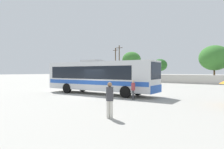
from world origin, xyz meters
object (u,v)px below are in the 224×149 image
object	(u,v)px
passenger_waiting_on_apron	(110,98)
parked_car_leftmost_black	(110,78)
parked_car_second_grey	(133,79)
utility_pole_near	(119,62)
roadside_tree_midright	(214,58)
coach_bus_silver_blue	(98,76)
utility_pole_far	(116,63)
roadside_tree_left	(131,60)
attendant_by_bus_door	(133,89)
roadside_tree_midleft	(160,65)

from	to	relation	value
passenger_waiting_on_apron	parked_car_leftmost_black	distance (m)	34.73
parked_car_second_grey	utility_pole_near	distance (m)	11.27
passenger_waiting_on_apron	roadside_tree_midright	bearing A→B (deg)	93.37
coach_bus_silver_blue	parked_car_second_grey	size ratio (longest dim) A/B	2.79
utility_pole_far	parked_car_second_grey	bearing A→B (deg)	-35.10
passenger_waiting_on_apron	roadside_tree_midright	xyz separation A→B (m)	(-2.06, 34.90, 3.91)
parked_car_second_grey	utility_pole_near	bearing A→B (deg)	140.95
passenger_waiting_on_apron	coach_bus_silver_blue	bearing A→B (deg)	134.79
roadside_tree_midright	passenger_waiting_on_apron	bearing A→B (deg)	-86.63
roadside_tree_left	attendant_by_bus_door	bearing A→B (deg)	-57.44
utility_pole_far	attendant_by_bus_door	bearing A→B (deg)	-50.81
coach_bus_silver_blue	roadside_tree_midright	bearing A→B (deg)	78.42
parked_car_leftmost_black	attendant_by_bus_door	bearing A→B (deg)	-47.91
utility_pole_far	roadside_tree_left	bearing A→B (deg)	33.66
roadside_tree_midleft	passenger_waiting_on_apron	bearing A→B (deg)	-69.23
coach_bus_silver_blue	roadside_tree_midright	distance (m)	27.95
parked_car_leftmost_black	utility_pole_near	distance (m)	8.15
coach_bus_silver_blue	parked_car_second_grey	world-z (taller)	coach_bus_silver_blue
parked_car_second_grey	roadside_tree_left	xyz separation A→B (m)	(-5.90, 8.84, 4.55)
roadside_tree_left	parked_car_second_grey	bearing A→B (deg)	-56.26
attendant_by_bus_door	roadside_tree_left	xyz separation A→B (m)	(-19.10, 29.91, 4.45)
passenger_waiting_on_apron	roadside_tree_midleft	size ratio (longest dim) A/B	0.35
passenger_waiting_on_apron	roadside_tree_left	size ratio (longest dim) A/B	0.24
attendant_by_bus_door	roadside_tree_midleft	size ratio (longest dim) A/B	0.31
passenger_waiting_on_apron	parked_car_leftmost_black	size ratio (longest dim) A/B	0.38
parked_car_second_grey	coach_bus_silver_blue	bearing A→B (deg)	-67.58
passenger_waiting_on_apron	roadside_tree_left	bearing A→B (deg)	120.89
attendant_by_bus_door	parked_car_leftmost_black	distance (m)	28.29
utility_pole_near	utility_pole_far	size ratio (longest dim) A/B	1.06
attendant_by_bus_door	roadside_tree_midleft	world-z (taller)	roadside_tree_midleft
passenger_waiting_on_apron	parked_car_second_grey	size ratio (longest dim) A/B	0.40
roadside_tree_midleft	parked_car_leftmost_black	bearing A→B (deg)	-136.86
passenger_waiting_on_apron	utility_pole_near	xyz separation A→B (m)	(-23.96, 34.02, 3.66)
attendant_by_bus_door	roadside_tree_midright	world-z (taller)	roadside_tree_midright
coach_bus_silver_blue	utility_pole_far	xyz separation A→B (m)	(-17.44, 26.22, 2.51)
parked_car_second_grey	roadside_tree_left	world-z (taller)	roadside_tree_left
passenger_waiting_on_apron	roadside_tree_midleft	xyz separation A→B (m)	(-13.27, 34.98, 2.75)
parked_car_leftmost_black	parked_car_second_grey	size ratio (longest dim) A/B	1.05
parked_car_leftmost_black	utility_pole_near	xyz separation A→B (m)	(-2.45, 6.75, 3.85)
parked_car_leftmost_black	utility_pole_near	size ratio (longest dim) A/B	0.52
roadside_tree_midleft	utility_pole_near	bearing A→B (deg)	-174.82
roadside_tree_left	roadside_tree_midright	distance (m)	19.64
parked_car_second_grey	roadside_tree_midright	xyz separation A→B (m)	(13.69, 7.55, 4.13)
parked_car_leftmost_black	utility_pole_near	world-z (taller)	utility_pole_near
utility_pole_near	roadside_tree_midleft	bearing A→B (deg)	5.18
attendant_by_bus_door	roadside_tree_left	world-z (taller)	roadside_tree_left
parked_car_leftmost_black	roadside_tree_left	size ratio (longest dim) A/B	0.63
passenger_waiting_on_apron	roadside_tree_left	world-z (taller)	roadside_tree_left
roadside_tree_midright	roadside_tree_midleft	bearing A→B (deg)	179.58
passenger_waiting_on_apron	roadside_tree_midright	size ratio (longest dim) A/B	0.24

